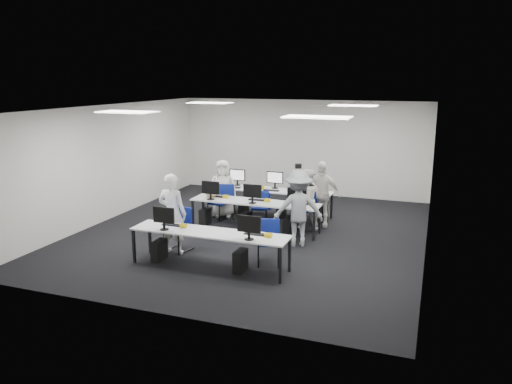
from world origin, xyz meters
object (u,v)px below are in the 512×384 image
(chair_2, at_px, (219,209))
(student_0, at_px, (172,214))
(desk_front, at_px, (209,234))
(chair_3, at_px, (260,214))
(photographer, at_px, (298,208))
(student_2, at_px, (223,189))
(chair_4, at_px, (307,217))
(desk_mid, at_px, (255,203))
(student_1, at_px, (306,199))
(chair_0, at_px, (179,237))
(chair_6, at_px, (267,212))
(chair_5, at_px, (226,206))
(chair_7, at_px, (309,215))
(chair_1, at_px, (269,250))
(student_3, at_px, (321,194))

(chair_2, xyz_separation_m, student_0, (0.17, -2.74, 0.59))
(desk_front, relative_size, student_0, 1.85)
(chair_3, xyz_separation_m, photographer, (1.36, -1.33, 0.60))
(student_2, distance_m, photographer, 2.99)
(chair_4, bearing_deg, desk_mid, -161.08)
(chair_3, bearing_deg, student_1, -13.51)
(chair_0, height_order, chair_6, chair_0)
(student_2, bearing_deg, desk_mid, -50.55)
(student_1, bearing_deg, photographer, 89.17)
(desk_mid, distance_m, chair_5, 1.45)
(chair_6, xyz_separation_m, photographer, (1.24, -1.54, 0.60))
(student_1, bearing_deg, chair_7, -103.18)
(chair_0, height_order, student_1, student_1)
(chair_5, height_order, photographer, photographer)
(chair_5, relative_size, chair_6, 1.15)
(chair_7, bearing_deg, chair_4, -86.24)
(chair_1, bearing_deg, chair_5, 111.55)
(student_0, bearing_deg, chair_3, -110.50)
(chair_0, distance_m, chair_5, 2.76)
(chair_1, distance_m, student_2, 3.73)
(desk_mid, height_order, student_1, student_1)
(desk_front, xyz_separation_m, chair_6, (0.05, 3.40, -0.42))
(chair_0, xyz_separation_m, chair_2, (-0.20, 2.57, -0.02))
(chair_1, xyz_separation_m, chair_3, (-1.12, 2.63, -0.02))
(desk_front, relative_size, chair_6, 3.86)
(chair_5, distance_m, chair_7, 2.29)
(desk_front, bearing_deg, student_0, 155.65)
(chair_1, distance_m, chair_2, 3.53)
(chair_4, bearing_deg, chair_0, -139.03)
(chair_5, bearing_deg, chair_3, -32.23)
(desk_mid, bearing_deg, student_3, 33.23)
(chair_2, distance_m, photographer, 2.95)
(chair_2, relative_size, photographer, 0.50)
(student_1, bearing_deg, chair_4, -130.25)
(chair_4, relative_size, student_0, 0.55)
(desk_mid, relative_size, chair_6, 3.86)
(chair_2, relative_size, chair_5, 0.91)
(chair_6, distance_m, student_0, 3.18)
(chair_1, distance_m, student_3, 3.03)
(chair_2, bearing_deg, desk_mid, -13.27)
(chair_1, bearing_deg, photographer, 63.80)
(desk_front, relative_size, desk_mid, 1.00)
(chair_3, xyz_separation_m, student_2, (-1.16, 0.28, 0.51))
(chair_4, height_order, photographer, photographer)
(student_1, bearing_deg, chair_2, -9.51)
(chair_5, bearing_deg, chair_1, -72.64)
(desk_mid, xyz_separation_m, student_0, (-1.09, -2.11, 0.19))
(chair_3, bearing_deg, chair_2, 167.50)
(chair_1, distance_m, student_0, 2.21)
(desk_mid, xyz_separation_m, student_3, (1.41, 0.93, 0.15))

